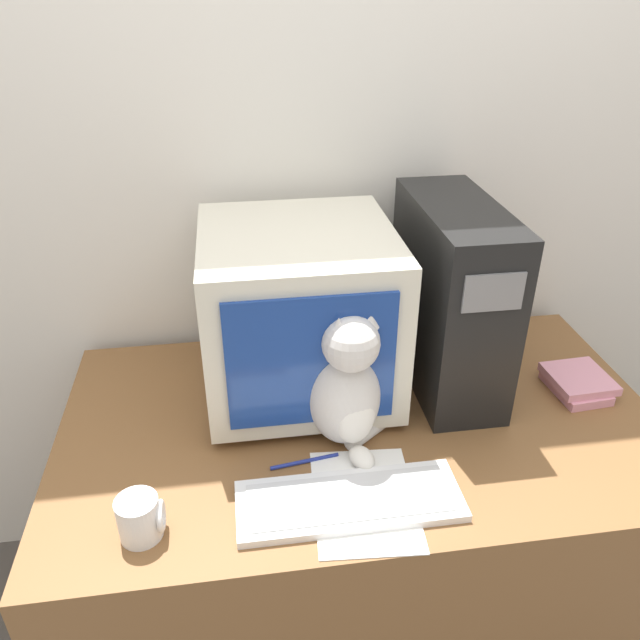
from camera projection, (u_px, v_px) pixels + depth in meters
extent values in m
cube|color=silver|center=(331.00, 172.00, 1.71)|extent=(7.00, 0.05, 2.50)
cube|color=brown|center=(357.00, 528.00, 1.72)|extent=(1.46, 0.84, 0.78)
cube|color=beige|center=(300.00, 381.00, 1.65)|extent=(0.32, 0.28, 0.02)
cube|color=beige|center=(299.00, 309.00, 1.54)|extent=(0.46, 0.47, 0.41)
cube|color=navy|center=(312.00, 363.00, 1.33)|extent=(0.37, 0.01, 0.32)
cube|color=black|center=(450.00, 296.00, 1.57)|extent=(0.19, 0.47, 0.48)
cube|color=slate|center=(494.00, 293.00, 1.30)|extent=(0.13, 0.01, 0.09)
cube|color=silver|center=(349.00, 501.00, 1.28)|extent=(0.47, 0.17, 0.02)
cube|color=silver|center=(350.00, 497.00, 1.28)|extent=(0.42, 0.13, 0.00)
ellipsoid|color=silver|center=(343.00, 395.00, 1.41)|extent=(0.20, 0.21, 0.24)
ellipsoid|color=white|center=(356.00, 418.00, 1.37)|extent=(0.10, 0.07, 0.13)
sphere|color=silver|center=(351.00, 343.00, 1.31)|extent=(0.15, 0.15, 0.13)
cone|color=silver|center=(339.00, 326.00, 1.28)|extent=(0.04, 0.04, 0.04)
cone|color=silver|center=(370.00, 319.00, 1.30)|extent=(0.04, 0.04, 0.04)
ellipsoid|color=white|center=(362.00, 458.00, 1.38)|extent=(0.07, 0.09, 0.04)
cylinder|color=silver|center=(374.00, 427.00, 1.47)|extent=(0.16, 0.13, 0.03)
cube|color=pink|center=(576.00, 387.00, 1.62)|extent=(0.13, 0.17, 0.02)
cube|color=pink|center=(579.00, 379.00, 1.62)|extent=(0.16, 0.16, 0.02)
cylinder|color=navy|center=(305.00, 461.00, 1.39)|extent=(0.16, 0.03, 0.01)
cube|color=white|center=(364.00, 499.00, 1.30)|extent=(0.23, 0.31, 0.00)
cylinder|color=white|center=(139.00, 518.00, 1.20)|extent=(0.08, 0.08, 0.09)
torus|color=white|center=(161.00, 516.00, 1.20)|extent=(0.01, 0.06, 0.06)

